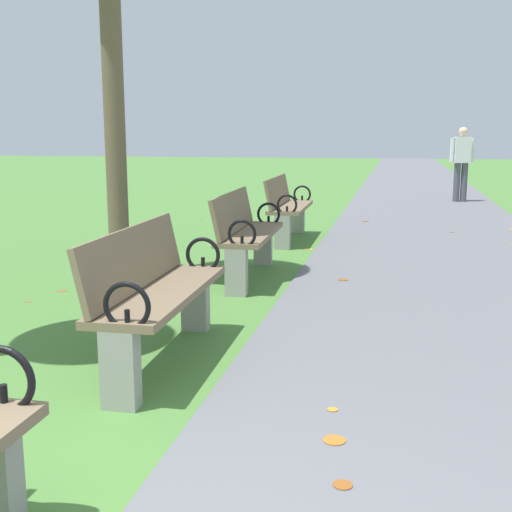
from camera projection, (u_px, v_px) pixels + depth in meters
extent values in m
cube|color=slate|center=(417.00, 187.00, 18.57)|extent=(3.09, 44.00, 0.02)
torus|color=black|center=(2.00, 380.00, 2.42)|extent=(0.27, 0.03, 0.27)
cylinder|color=black|center=(4.00, 400.00, 2.44)|extent=(0.03, 0.03, 0.12)
cube|color=#7A664C|center=(163.00, 293.00, 4.22)|extent=(0.48, 1.61, 0.05)
cube|color=#7A664C|center=(134.00, 258.00, 4.21)|extent=(0.16, 1.60, 0.40)
cube|color=#99968E|center=(120.00, 369.00, 3.55)|extent=(0.20, 0.13, 0.45)
cube|color=#99968E|center=(195.00, 302.00, 4.98)|extent=(0.20, 0.13, 0.45)
torus|color=black|center=(127.00, 306.00, 3.45)|extent=(0.27, 0.04, 0.27)
cylinder|color=black|center=(127.00, 321.00, 3.47)|extent=(0.03, 0.03, 0.12)
torus|color=black|center=(203.00, 255.00, 4.92)|extent=(0.27, 0.04, 0.27)
cylinder|color=black|center=(203.00, 265.00, 4.94)|extent=(0.03, 0.03, 0.12)
cube|color=#7A664C|center=(251.00, 234.00, 6.71)|extent=(0.50, 1.61, 0.05)
cube|color=#7A664C|center=(233.00, 212.00, 6.70)|extent=(0.18, 1.60, 0.40)
cube|color=#99968E|center=(236.00, 272.00, 6.04)|extent=(0.20, 0.13, 0.45)
cube|color=#99968E|center=(263.00, 246.00, 7.47)|extent=(0.20, 0.13, 0.45)
torus|color=black|center=(242.00, 234.00, 5.94)|extent=(0.27, 0.04, 0.27)
cylinder|color=black|center=(242.00, 243.00, 5.96)|extent=(0.03, 0.03, 0.12)
torus|color=black|center=(269.00, 214.00, 7.41)|extent=(0.27, 0.04, 0.27)
cylinder|color=black|center=(269.00, 221.00, 7.43)|extent=(0.03, 0.03, 0.12)
cube|color=#7A664C|center=(291.00, 207.00, 9.16)|extent=(0.47, 1.61, 0.05)
cube|color=#7A664C|center=(278.00, 191.00, 9.15)|extent=(0.15, 1.60, 0.40)
cube|color=#99968E|center=(282.00, 232.00, 8.49)|extent=(0.20, 0.12, 0.45)
cube|color=#99968E|center=(298.00, 218.00, 9.92)|extent=(0.20, 0.12, 0.45)
torus|color=black|center=(287.00, 205.00, 8.39)|extent=(0.27, 0.03, 0.27)
cylinder|color=black|center=(287.00, 211.00, 8.41)|extent=(0.03, 0.03, 0.12)
torus|color=black|center=(302.00, 194.00, 9.86)|extent=(0.27, 0.03, 0.27)
cylinder|color=black|center=(302.00, 199.00, 9.87)|extent=(0.03, 0.03, 0.12)
cylinder|color=brown|center=(114.00, 98.00, 6.17)|extent=(0.20, 0.20, 3.65)
cylinder|color=#4C4C56|center=(464.00, 182.00, 14.28)|extent=(0.14, 0.14, 0.85)
cylinder|color=#4C4C56|center=(457.00, 182.00, 14.28)|extent=(0.14, 0.14, 0.85)
cube|color=white|center=(462.00, 150.00, 14.15)|extent=(0.38, 0.28, 0.56)
sphere|color=beige|center=(463.00, 132.00, 14.08)|extent=(0.20, 0.20, 0.20)
cylinder|color=white|center=(472.00, 150.00, 14.15)|extent=(0.09, 0.09, 0.52)
cylinder|color=white|center=(452.00, 150.00, 14.16)|extent=(0.09, 0.09, 0.52)
cylinder|color=#BC842D|center=(333.00, 409.00, 3.51)|extent=(0.08, 0.08, 0.00)
cylinder|color=#AD6B23|center=(334.00, 440.00, 3.16)|extent=(0.14, 0.14, 0.00)
cylinder|color=#93511E|center=(113.00, 372.00, 4.13)|extent=(0.12, 0.12, 0.00)
cylinder|color=#93511E|center=(201.00, 220.00, 11.40)|extent=(0.08, 0.08, 0.00)
cylinder|color=gold|center=(309.00, 249.00, 8.53)|extent=(0.16, 0.16, 0.00)
cylinder|color=#93511E|center=(343.00, 280.00, 6.65)|extent=(0.12, 0.12, 0.00)
cylinder|color=#BC842D|center=(229.00, 231.00, 10.15)|extent=(0.09, 0.09, 0.00)
cylinder|color=brown|center=(154.00, 245.00, 8.86)|extent=(0.09, 0.09, 0.00)
cylinder|color=#BC842D|center=(512.00, 229.00, 10.14)|extent=(0.15, 0.15, 0.00)
cylinder|color=brown|center=(452.00, 232.00, 9.87)|extent=(0.11, 0.11, 0.00)
cylinder|color=#93511E|center=(365.00, 221.00, 11.11)|extent=(0.12, 0.12, 0.00)
cylinder|color=brown|center=(248.00, 217.00, 11.77)|extent=(0.10, 0.10, 0.00)
cylinder|color=brown|center=(62.00, 291.00, 6.26)|extent=(0.13, 0.13, 0.00)
cylinder|color=brown|center=(27.00, 301.00, 5.87)|extent=(0.11, 0.11, 0.00)
cylinder|color=#93511E|center=(343.00, 485.00, 2.76)|extent=(0.09, 0.09, 0.00)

